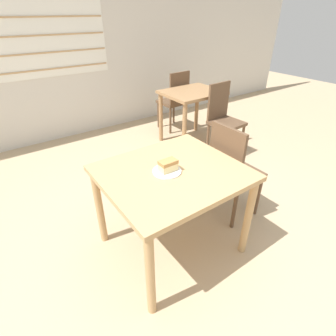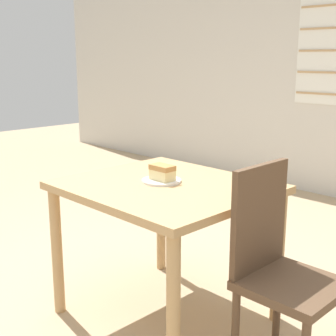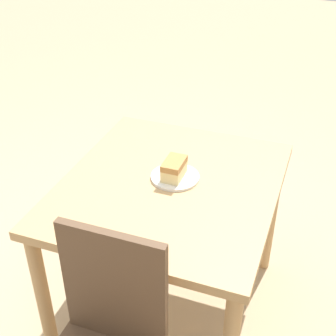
{
  "view_description": "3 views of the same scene",
  "coord_description": "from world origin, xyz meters",
  "px_view_note": "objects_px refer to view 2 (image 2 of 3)",
  "views": [
    {
      "loc": [
        -0.98,
        -1.1,
        1.76
      ],
      "look_at": [
        -0.07,
        0.2,
        0.8
      ],
      "focal_mm": 28.0,
      "sensor_mm": 36.0,
      "label": 1
    },
    {
      "loc": [
        1.65,
        -1.44,
        1.4
      ],
      "look_at": [
        -0.03,
        0.22,
        0.84
      ],
      "focal_mm": 50.0,
      "sensor_mm": 36.0,
      "label": 2
    },
    {
      "loc": [
        1.5,
        0.75,
        1.88
      ],
      "look_at": [
        -0.1,
        0.16,
        0.78
      ],
      "focal_mm": 50.0,
      "sensor_mm": 36.0,
      "label": 3
    }
  ],
  "objects_px": {
    "dining_table_near": "(166,203)",
    "chair_near_window": "(279,267)",
    "plate": "(162,181)",
    "cake_slice": "(162,172)"
  },
  "relations": [
    {
      "from": "plate",
      "to": "cake_slice",
      "type": "distance_m",
      "value": 0.05
    },
    {
      "from": "dining_table_near",
      "to": "cake_slice",
      "type": "relative_size",
      "value": 7.8
    },
    {
      "from": "cake_slice",
      "to": "plate",
      "type": "bearing_deg",
      "value": 167.01
    },
    {
      "from": "dining_table_near",
      "to": "chair_near_window",
      "type": "bearing_deg",
      "value": 1.11
    },
    {
      "from": "chair_near_window",
      "to": "plate",
      "type": "xyz_separation_m",
      "value": [
        -0.73,
        -0.0,
        0.25
      ]
    },
    {
      "from": "chair_near_window",
      "to": "cake_slice",
      "type": "bearing_deg",
      "value": 90.5
    },
    {
      "from": "plate",
      "to": "cake_slice",
      "type": "xyz_separation_m",
      "value": [
        0.01,
        -0.0,
        0.05
      ]
    },
    {
      "from": "chair_near_window",
      "to": "dining_table_near",
      "type": "bearing_deg",
      "value": 91.11
    },
    {
      "from": "chair_near_window",
      "to": "plate",
      "type": "relative_size",
      "value": 4.57
    },
    {
      "from": "dining_table_near",
      "to": "plate",
      "type": "xyz_separation_m",
      "value": [
        -0.04,
        0.01,
        0.11
      ]
    }
  ]
}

